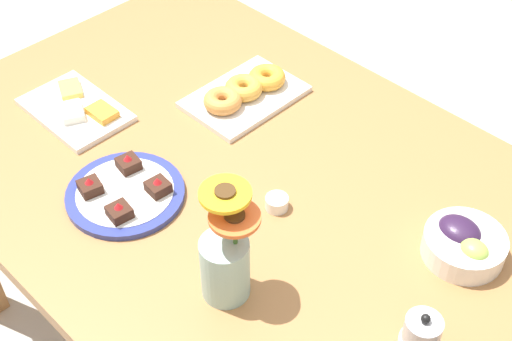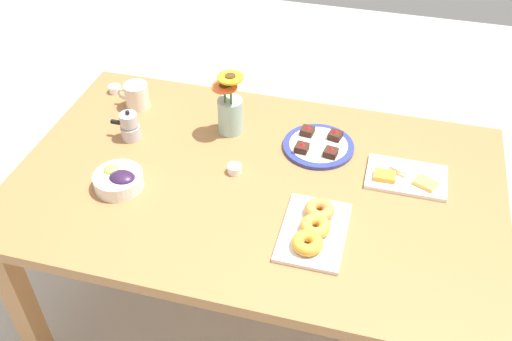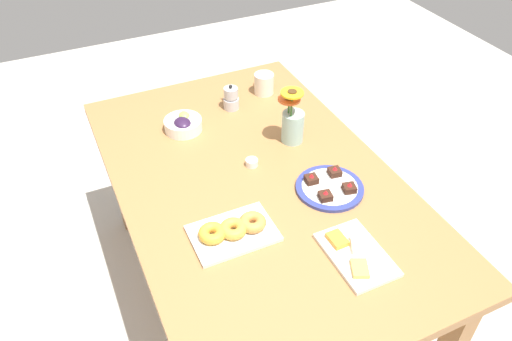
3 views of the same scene
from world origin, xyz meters
name	(u,v)px [view 1 (image 1 of 3)]	position (x,y,z in m)	size (l,w,h in m)	color
dining_table	(256,211)	(0.00, 0.00, 0.65)	(1.60, 1.00, 0.74)	#9E6B3D
grape_bowl	(464,243)	(0.42, 0.15, 0.77)	(0.16, 0.16, 0.07)	white
cheese_platter	(77,109)	(-0.47, -0.13, 0.75)	(0.26, 0.17, 0.03)	white
croissant_platter	(245,92)	(-0.23, 0.19, 0.76)	(0.19, 0.28, 0.05)	white
jam_cup_berry	(277,202)	(0.08, -0.02, 0.76)	(0.05, 0.05, 0.03)	white
dessert_plate	(125,193)	(-0.17, -0.22, 0.75)	(0.25, 0.25, 0.05)	navy
flower_vase	(226,261)	(0.16, -0.24, 0.82)	(0.11, 0.11, 0.25)	#99C1B7
moka_pot	(420,340)	(0.49, -0.10, 0.79)	(0.11, 0.07, 0.12)	#B7B7BC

